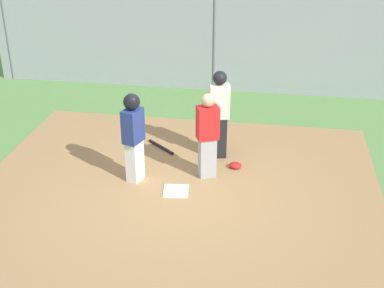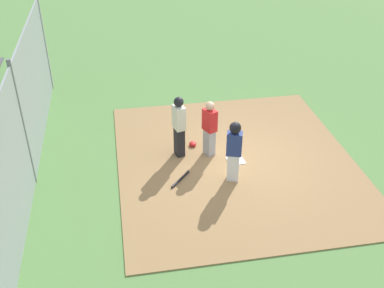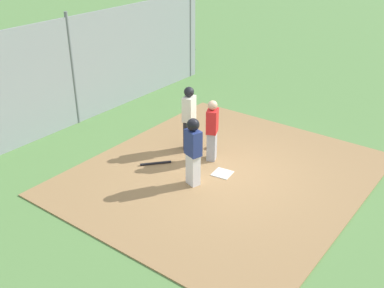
{
  "view_description": "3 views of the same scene",
  "coord_description": "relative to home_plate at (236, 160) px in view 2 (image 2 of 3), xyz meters",
  "views": [
    {
      "loc": [
        -1.57,
        7.76,
        4.86
      ],
      "look_at": [
        -0.25,
        -0.25,
        0.87
      ],
      "focal_mm": 48.82,
      "sensor_mm": 36.0,
      "label": 1
    },
    {
      "loc": [
        10.24,
        -3.02,
        7.23
      ],
      "look_at": [
        0.28,
        -1.27,
        0.88
      ],
      "focal_mm": 43.76,
      "sensor_mm": 36.0,
      "label": 2
    },
    {
      "loc": [
        8.32,
        5.33,
        5.78
      ],
      "look_at": [
        0.44,
        -0.61,
        0.84
      ],
      "focal_mm": 43.23,
      "sensor_mm": 36.0,
      "label": 3
    }
  ],
  "objects": [
    {
      "name": "ground_plane",
      "position": [
        0.0,
        0.0,
        -0.04
      ],
      "size": [
        140.0,
        140.0,
        0.0
      ],
      "primitive_type": "plane",
      "color": "#5B8947"
    },
    {
      "name": "runner",
      "position": [
        0.81,
        -0.3,
        0.95
      ],
      "size": [
        0.36,
        0.44,
        1.68
      ],
      "rotation": [
        0.0,
        0.0,
        2.83
      ],
      "color": "silver",
      "rests_on": "dirt_infield"
    },
    {
      "name": "home_plate",
      "position": [
        0.0,
        0.0,
        0.0
      ],
      "size": [
        0.49,
        0.49,
        0.02
      ],
      "primitive_type": "cube",
      "rotation": [
        0.0,
        0.0,
        0.13
      ],
      "color": "white",
      "rests_on": "dirt_infield"
    },
    {
      "name": "catcher",
      "position": [
        -0.47,
        -0.65,
        0.84
      ],
      "size": [
        0.45,
        0.39,
        1.63
      ],
      "rotation": [
        0.0,
        0.0,
        1.99
      ],
      "color": "#9E9EA3",
      "rests_on": "dirt_infield"
    },
    {
      "name": "dirt_infield",
      "position": [
        0.0,
        0.0,
        -0.03
      ],
      "size": [
        7.2,
        6.4,
        0.03
      ],
      "primitive_type": "cube",
      "color": "#9E774C",
      "rests_on": "ground_plane"
    },
    {
      "name": "umpire",
      "position": [
        -0.58,
        -1.47,
        0.93
      ],
      "size": [
        0.43,
        0.35,
        1.78
      ],
      "rotation": [
        0.0,
        0.0,
        1.82
      ],
      "color": "black",
      "rests_on": "dirt_infield"
    },
    {
      "name": "baseball_bat",
      "position": [
        0.62,
        -1.63,
        0.02
      ],
      "size": [
        0.64,
        0.57,
        0.06
      ],
      "primitive_type": "cylinder",
      "rotation": [
        0.0,
        1.57,
        5.57
      ],
      "color": "black",
      "rests_on": "dirt_infield"
    },
    {
      "name": "backstop_fence",
      "position": [
        0.0,
        -5.33,
        1.56
      ],
      "size": [
        12.0,
        0.1,
        3.35
      ],
      "color": "#93999E",
      "rests_on": "ground_plane"
    },
    {
      "name": "catcher_mask",
      "position": [
        -0.97,
        -1.03,
        0.05
      ],
      "size": [
        0.24,
        0.2,
        0.12
      ],
      "primitive_type": "ellipsoid",
      "color": "red",
      "rests_on": "dirt_infield"
    }
  ]
}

